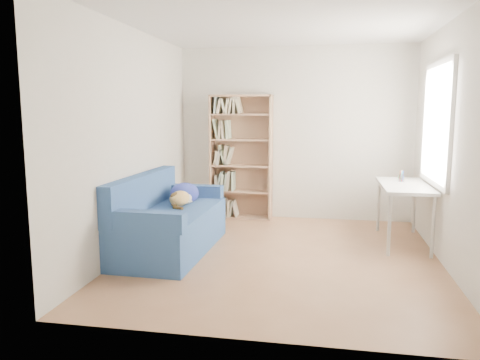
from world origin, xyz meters
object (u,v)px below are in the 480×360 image
(sofa, at_px, (168,222))
(desk, at_px, (404,190))
(bookshelf, at_px, (241,162))
(pen_cup, at_px, (401,177))

(sofa, bearing_deg, desk, 17.91)
(sofa, bearing_deg, bookshelf, 74.97)
(bookshelf, xyz_separation_m, desk, (2.24, -1.01, -0.19))
(sofa, relative_size, pen_cup, 12.58)
(bookshelf, height_order, pen_cup, bookshelf)
(desk, distance_m, pen_cup, 0.25)
(sofa, height_order, pen_cup, sofa)
(desk, xyz_separation_m, pen_cup, (-0.01, 0.21, 0.13))
(bookshelf, xyz_separation_m, pen_cup, (2.22, -0.80, -0.06))
(sofa, relative_size, bookshelf, 0.99)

